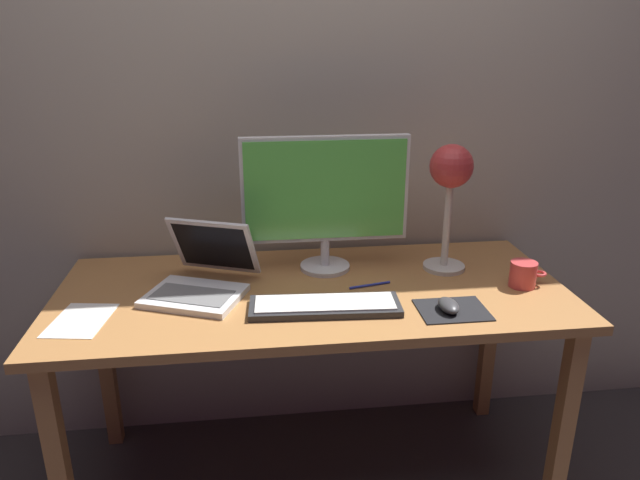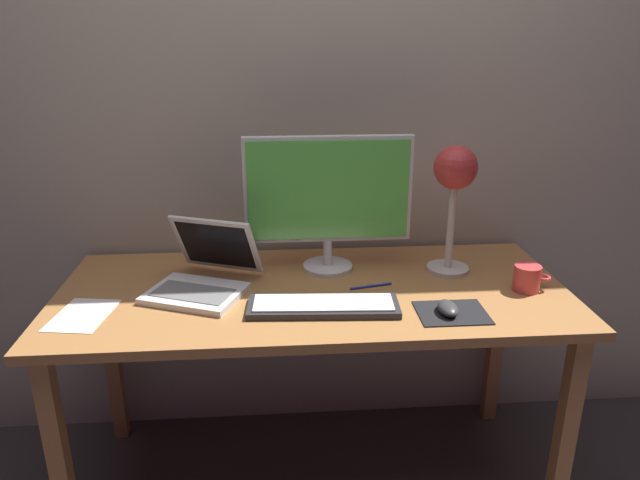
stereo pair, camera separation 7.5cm
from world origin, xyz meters
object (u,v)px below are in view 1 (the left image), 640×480
object	(u,v)px
keyboard_main	(325,306)
desk_lamp	(451,179)
mouse	(448,305)
coffee_mug	(524,274)
pen	(370,285)
monitor	(325,195)
laptop	(204,272)

from	to	relation	value
keyboard_main	desk_lamp	size ratio (longest dim) A/B	1.05
mouse	coffee_mug	world-z (taller)	coffee_mug
desk_lamp	pen	distance (m)	0.43
monitor	pen	world-z (taller)	monitor
desk_lamp	coffee_mug	distance (m)	0.38
monitor	desk_lamp	bearing A→B (deg)	-6.82
laptop	mouse	size ratio (longest dim) A/B	4.12
pen	monitor	bearing A→B (deg)	127.43
desk_lamp	mouse	xyz separation A→B (m)	(-0.09, -0.32, -0.30)
desk_lamp	coffee_mug	xyz separation A→B (m)	(0.20, -0.17, -0.27)
laptop	pen	world-z (taller)	laptop
monitor	desk_lamp	size ratio (longest dim) A/B	1.28
keyboard_main	desk_lamp	bearing A→B (deg)	30.19
mouse	keyboard_main	bearing A→B (deg)	170.78
laptop	monitor	bearing A→B (deg)	16.91
desk_lamp	mouse	size ratio (longest dim) A/B	4.45
pen	coffee_mug	bearing A→B (deg)	-6.90
coffee_mug	laptop	bearing A→B (deg)	174.38
monitor	keyboard_main	xyz separation A→B (m)	(-0.04, -0.31, -0.25)
monitor	mouse	size ratio (longest dim) A/B	5.71
desk_lamp	coffee_mug	world-z (taller)	desk_lamp
monitor	pen	xyz separation A→B (m)	(0.12, -0.16, -0.26)
keyboard_main	desk_lamp	world-z (taller)	desk_lamp
coffee_mug	pen	bearing A→B (deg)	173.10
keyboard_main	pen	world-z (taller)	keyboard_main
monitor	coffee_mug	bearing A→B (deg)	-19.91
laptop	pen	xyz separation A→B (m)	(0.52, -0.04, -0.06)
keyboard_main	pen	size ratio (longest dim) A/B	3.20
keyboard_main	laptop	xyz separation A→B (m)	(-0.36, 0.19, 0.05)
keyboard_main	pen	distance (m)	0.22
keyboard_main	laptop	distance (m)	0.41
laptop	mouse	distance (m)	0.75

